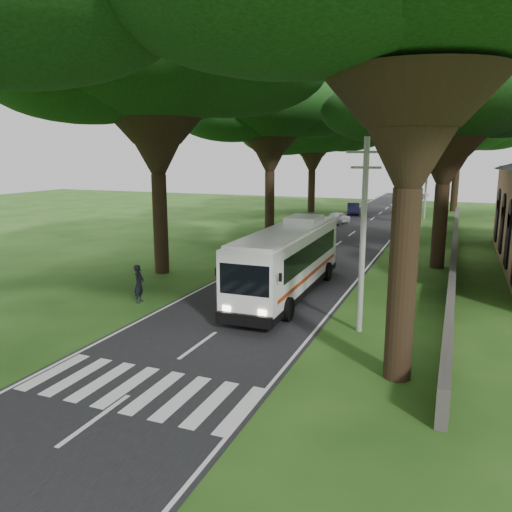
# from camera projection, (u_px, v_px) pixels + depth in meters

# --- Properties ---
(ground) EXTENTS (140.00, 140.00, 0.00)m
(ground) POSITION_uv_depth(u_px,v_px,m) (171.00, 365.00, 17.61)
(ground) COLOR #1F4413
(ground) RESTS_ON ground
(road) EXTENTS (8.00, 120.00, 0.04)m
(road) POSITION_uv_depth(u_px,v_px,m) (335.00, 246.00, 40.32)
(road) COLOR black
(road) RESTS_ON ground
(crosswalk) EXTENTS (8.00, 3.00, 0.01)m
(crosswalk) POSITION_uv_depth(u_px,v_px,m) (138.00, 390.00, 15.80)
(crosswalk) COLOR silver
(crosswalk) RESTS_ON ground
(property_wall) EXTENTS (0.35, 50.00, 1.20)m
(property_wall) POSITION_uv_depth(u_px,v_px,m) (454.00, 249.00, 35.99)
(property_wall) COLOR #383533
(property_wall) RESTS_ON ground
(pole_near) EXTENTS (1.60, 0.24, 8.00)m
(pole_near) POSITION_uv_depth(u_px,v_px,m) (363.00, 233.00, 20.21)
(pole_near) COLOR gray
(pole_near) RESTS_ON ground
(pole_mid) EXTENTS (1.60, 0.24, 8.00)m
(pole_mid) POSITION_uv_depth(u_px,v_px,m) (410.00, 196.00, 38.37)
(pole_mid) COLOR gray
(pole_mid) RESTS_ON ground
(pole_far) EXTENTS (1.60, 0.24, 8.00)m
(pole_far) POSITION_uv_depth(u_px,v_px,m) (426.00, 182.00, 56.54)
(pole_far) COLOR gray
(pole_far) RESTS_ON ground
(tree_l_mida) EXTENTS (16.26, 16.26, 16.02)m
(tree_l_mida) POSITION_uv_depth(u_px,v_px,m) (154.00, 63.00, 28.95)
(tree_l_mida) COLOR black
(tree_l_mida) RESTS_ON ground
(tree_l_midb) EXTENTS (14.72, 14.72, 14.83)m
(tree_l_midb) POSITION_uv_depth(u_px,v_px,m) (270.00, 106.00, 45.29)
(tree_l_midb) COLOR black
(tree_l_midb) RESTS_ON ground
(tree_l_far) EXTENTS (15.43, 15.43, 13.89)m
(tree_l_far) POSITION_uv_depth(u_px,v_px,m) (313.00, 128.00, 62.22)
(tree_l_far) COLOR black
(tree_l_far) RESTS_ON ground
(tree_r_mida) EXTENTS (13.68, 13.68, 13.93)m
(tree_r_mida) POSITION_uv_depth(u_px,v_px,m) (449.00, 95.00, 30.66)
(tree_r_mida) COLOR black
(tree_r_mida) RESTS_ON ground
(tree_r_midb) EXTENTS (14.30, 14.30, 16.18)m
(tree_r_midb) POSITION_uv_depth(u_px,v_px,m) (450.00, 93.00, 46.78)
(tree_r_midb) COLOR black
(tree_r_midb) RESTS_ON ground
(tree_r_far) EXTENTS (14.65, 14.65, 13.77)m
(tree_r_far) POSITION_uv_depth(u_px,v_px,m) (460.00, 128.00, 63.24)
(tree_r_far) COLOR black
(tree_r_far) RESTS_ON ground
(coach_bus) EXTENTS (3.00, 12.08, 3.55)m
(coach_bus) POSITION_uv_depth(u_px,v_px,m) (288.00, 260.00, 26.06)
(coach_bus) COLOR white
(coach_bus) RESTS_ON ground
(distant_car_a) EXTENTS (2.30, 4.03, 1.29)m
(distant_car_a) POSITION_uv_depth(u_px,v_px,m) (338.00, 218.00, 53.21)
(distant_car_a) COLOR silver
(distant_car_a) RESTS_ON road
(distant_car_b) EXTENTS (2.31, 4.37, 1.37)m
(distant_car_b) POSITION_uv_depth(u_px,v_px,m) (353.00, 208.00, 61.89)
(distant_car_b) COLOR navy
(distant_car_b) RESTS_ON road
(distant_car_c) EXTENTS (2.74, 4.57, 1.24)m
(distant_car_c) POSITION_uv_depth(u_px,v_px,m) (410.00, 204.00, 68.17)
(distant_car_c) COLOR maroon
(distant_car_c) RESTS_ON road
(pedestrian) EXTENTS (0.60, 0.78, 1.92)m
(pedestrian) POSITION_uv_depth(u_px,v_px,m) (139.00, 284.00, 24.95)
(pedestrian) COLOR black
(pedestrian) RESTS_ON ground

